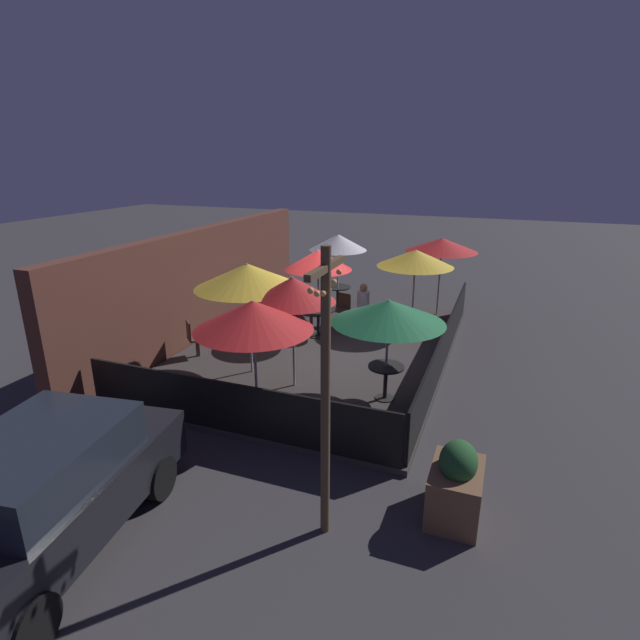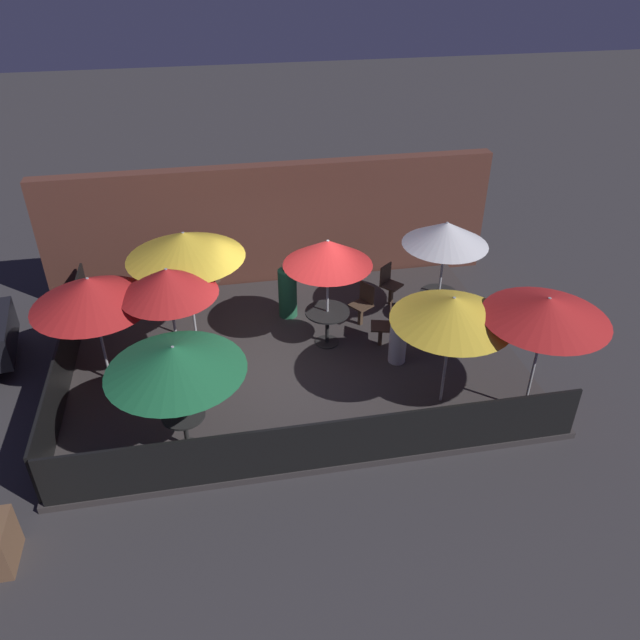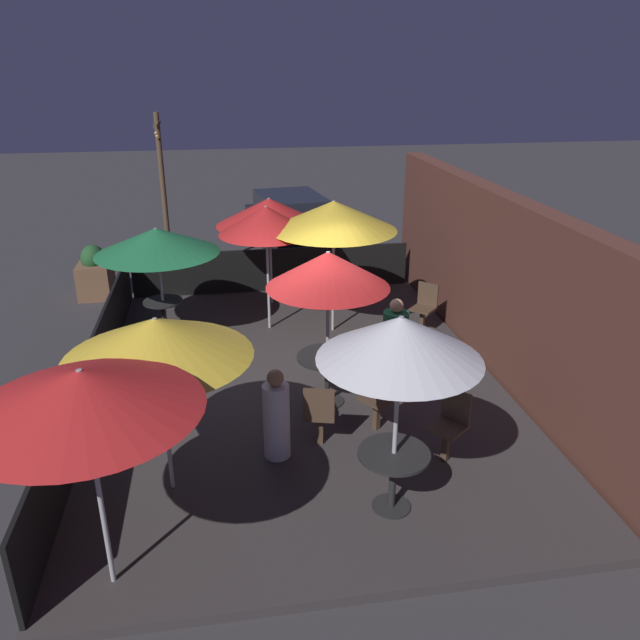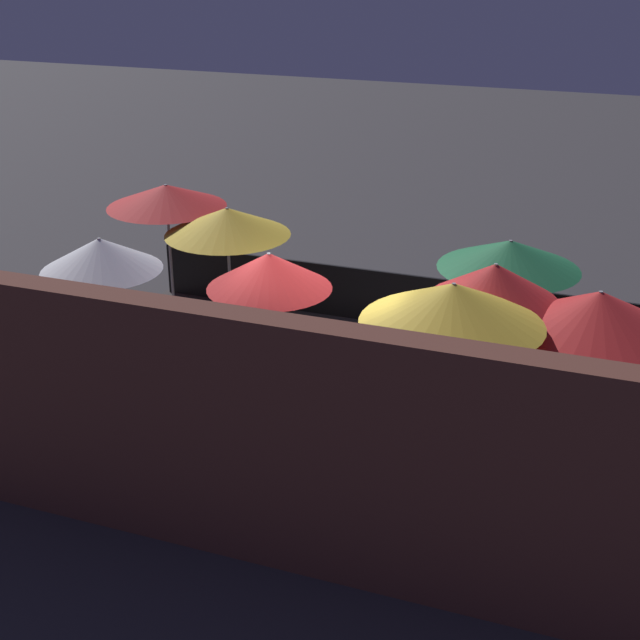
{
  "view_description": "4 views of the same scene",
  "coord_description": "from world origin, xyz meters",
  "views": [
    {
      "loc": [
        -10.99,
        -4.2,
        4.78
      ],
      "look_at": [
        -0.5,
        -0.19,
        1.02
      ],
      "focal_mm": 28.0,
      "sensor_mm": 36.0,
      "label": 1
    },
    {
      "loc": [
        -1.38,
        -10.05,
        7.58
      ],
      "look_at": [
        0.42,
        -0.45,
        1.2
      ],
      "focal_mm": 35.0,
      "sensor_mm": 36.0,
      "label": 2
    },
    {
      "loc": [
        8.76,
        -1.11,
        4.84
      ],
      "look_at": [
        -0.07,
        0.35,
        1.12
      ],
      "focal_mm": 35.0,
      "sensor_mm": 36.0,
      "label": 3
    },
    {
      "loc": [
        -3.87,
        10.75,
        6.45
      ],
      "look_at": [
        0.17,
        -0.19,
        1.34
      ],
      "focal_mm": 50.0,
      "sensor_mm": 36.0,
      "label": 4
    }
  ],
  "objects": [
    {
      "name": "dining_table_2",
      "position": [
        0.72,
        0.33,
        0.73
      ],
      "size": [
        0.9,
        0.9,
        0.77
      ],
      "color": "black",
      "rests_on": "patio_deck"
    },
    {
      "name": "patron_1",
      "position": [
        0.08,
        1.53,
        0.72
      ],
      "size": [
        0.54,
        0.54,
        1.34
      ],
      "rotation": [
        0.0,
        0.0,
        2.03
      ],
      "color": "#236642",
      "rests_on": "patio_deck"
    },
    {
      "name": "patio_umbrella_5",
      "position": [
        -2.24,
        -0.27,
        2.21
      ],
      "size": [
        1.74,
        1.74,
        2.35
      ],
      "color": "#B2B2B7",
      "rests_on": "patio_deck"
    },
    {
      "name": "dining_table_0",
      "position": [
        -2.15,
        -2.21,
        0.67
      ],
      "size": [
        0.71,
        0.71,
        0.71
      ],
      "color": "black",
      "rests_on": "patio_deck"
    },
    {
      "name": "patio_umbrella_6",
      "position": [
        -3.59,
        -0.11,
        2.06
      ],
      "size": [
        2.15,
        2.15,
        2.21
      ],
      "color": "#B2B2B7",
      "rests_on": "patio_deck"
    },
    {
      "name": "patio_umbrella_2",
      "position": [
        0.72,
        0.33,
        2.2
      ],
      "size": [
        1.73,
        1.73,
        2.33
      ],
      "color": "#B2B2B7",
      "rests_on": "patio_deck"
    },
    {
      "name": "patio_chair_0",
      "position": [
        1.61,
        0.9,
        0.63
      ],
      "size": [
        0.55,
        0.55,
        0.93
      ],
      "rotation": [
        0.0,
        0.0,
        -2.57
      ],
      "color": "#4C3828",
      "rests_on": "patio_deck"
    },
    {
      "name": "patio_umbrella_1",
      "position": [
        3.19,
        0.64,
        2.24
      ],
      "size": [
        1.74,
        1.74,
        2.36
      ],
      "color": "#B2B2B7",
      "rests_on": "patio_deck"
    },
    {
      "name": "patio_umbrella_7",
      "position": [
        3.81,
        -2.35,
        2.24
      ],
      "size": [
        2.08,
        2.08,
        2.32
      ],
      "color": "#B2B2B7",
      "rests_on": "patio_deck"
    },
    {
      "name": "patio_umbrella_0",
      "position": [
        -2.15,
        -2.21,
        1.94
      ],
      "size": [
        2.18,
        2.18,
        2.05
      ],
      "color": "#B2B2B7",
      "rests_on": "patio_deck"
    },
    {
      "name": "fence_side_left",
      "position": [
        -4.35,
        0.0,
        0.59
      ],
      "size": [
        0.05,
        6.04,
        0.95
      ],
      "color": "black",
      "rests_on": "patio_deck"
    },
    {
      "name": "patio_chair_1",
      "position": [
        -1.65,
        2.59,
        0.61
      ],
      "size": [
        0.57,
        0.57,
        0.91
      ],
      "rotation": [
        0.0,
        0.0,
        -0.76
      ],
      "color": "#4C3828",
      "rests_on": "patio_deck"
    },
    {
      "name": "fence_front",
      "position": [
        0.0,
        -3.08,
        0.59
      ],
      "size": [
        8.58,
        0.05,
        0.95
      ],
      "color": "black",
      "rests_on": "patio_deck"
    },
    {
      "name": "patio_umbrella_3",
      "position": [
        -1.94,
        0.9,
        2.32
      ],
      "size": [
        2.28,
        2.28,
        2.47
      ],
      "color": "#B2B2B7",
      "rests_on": "patio_deck"
    },
    {
      "name": "ground_plane",
      "position": [
        0.0,
        0.0,
        0.0
      ],
      "size": [
        60.0,
        60.0,
        0.0
      ],
      "primitive_type": "plane",
      "color": "#383538"
    },
    {
      "name": "patio_chair_3",
      "position": [
        1.84,
        0.03,
        0.62
      ],
      "size": [
        0.49,
        0.49,
        0.91
      ],
      "rotation": [
        0.0,
        0.0,
        2.88
      ],
      "color": "#4C3828",
      "rests_on": "patio_deck"
    },
    {
      "name": "dining_table_1",
      "position": [
        3.19,
        0.64,
        0.7
      ],
      "size": [
        0.81,
        0.81,
        0.74
      ],
      "color": "black",
      "rests_on": "patio_deck"
    },
    {
      "name": "patio_umbrella_4",
      "position": [
        2.41,
        -1.85,
        2.08
      ],
      "size": [
        2.09,
        2.09,
        2.19
      ],
      "color": "#B2B2B7",
      "rests_on": "patio_deck"
    },
    {
      "name": "patio_deck",
      "position": [
        0.0,
        0.0,
        0.06
      ],
      "size": [
        8.78,
        6.24,
        0.12
      ],
      "color": "#383333",
      "rests_on": "ground_plane"
    },
    {
      "name": "building_wall",
      "position": [
        0.0,
        3.35,
        1.47
      ],
      "size": [
        10.38,
        0.36,
        2.94
      ],
      "color": "brown",
      "rests_on": "ground_plane"
    },
    {
      "name": "patio_chair_2",
      "position": [
        2.39,
        1.6,
        0.64
      ],
      "size": [
        0.56,
        0.56,
        0.95
      ],
      "rotation": [
        0.0,
        0.0,
        -0.88
      ],
      "color": "#4C3828",
      "rests_on": "patio_deck"
    },
    {
      "name": "patron_0",
      "position": [
        1.96,
        -0.55,
        0.67
      ],
      "size": [
        0.42,
        0.42,
        1.23
      ],
      "rotation": [
        0.0,
        0.0,
        1.29
      ],
      "color": "silver",
      "rests_on": "patio_deck"
    }
  ]
}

